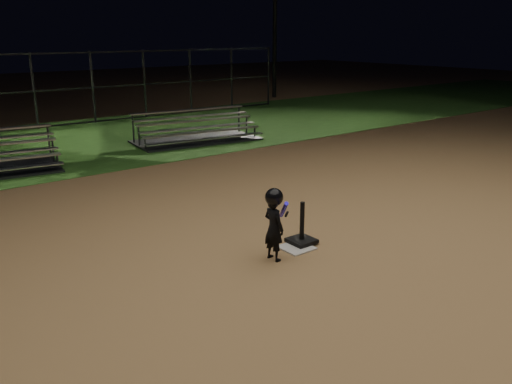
{
  "coord_description": "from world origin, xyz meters",
  "views": [
    {
      "loc": [
        -4.99,
        -5.44,
        3.13
      ],
      "look_at": [
        0.0,
        1.0,
        0.65
      ],
      "focal_mm": 36.96,
      "sensor_mm": 36.0,
      "label": 1
    }
  ],
  "objects_px": {
    "child_batter": "(274,222)",
    "batting_tee": "(302,236)",
    "bleacher_right": "(196,135)",
    "home_plate": "(297,248)"
  },
  "relations": [
    {
      "from": "batting_tee",
      "to": "bleacher_right",
      "type": "xyz_separation_m",
      "value": [
        2.91,
        7.8,
        0.05
      ]
    },
    {
      "from": "child_batter",
      "to": "batting_tee",
      "type": "bearing_deg",
      "value": -80.22
    },
    {
      "from": "batting_tee",
      "to": "child_batter",
      "type": "distance_m",
      "value": 0.85
    },
    {
      "from": "home_plate",
      "to": "child_batter",
      "type": "distance_m",
      "value": 0.77
    },
    {
      "from": "child_batter",
      "to": "bleacher_right",
      "type": "height_order",
      "value": "child_batter"
    },
    {
      "from": "bleacher_right",
      "to": "home_plate",
      "type": "bearing_deg",
      "value": -104.19
    },
    {
      "from": "home_plate",
      "to": "batting_tee",
      "type": "height_order",
      "value": "batting_tee"
    },
    {
      "from": "home_plate",
      "to": "batting_tee",
      "type": "distance_m",
      "value": 0.23
    },
    {
      "from": "child_batter",
      "to": "bleacher_right",
      "type": "relative_size",
      "value": 0.28
    },
    {
      "from": "batting_tee",
      "to": "bleacher_right",
      "type": "height_order",
      "value": "bleacher_right"
    }
  ]
}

